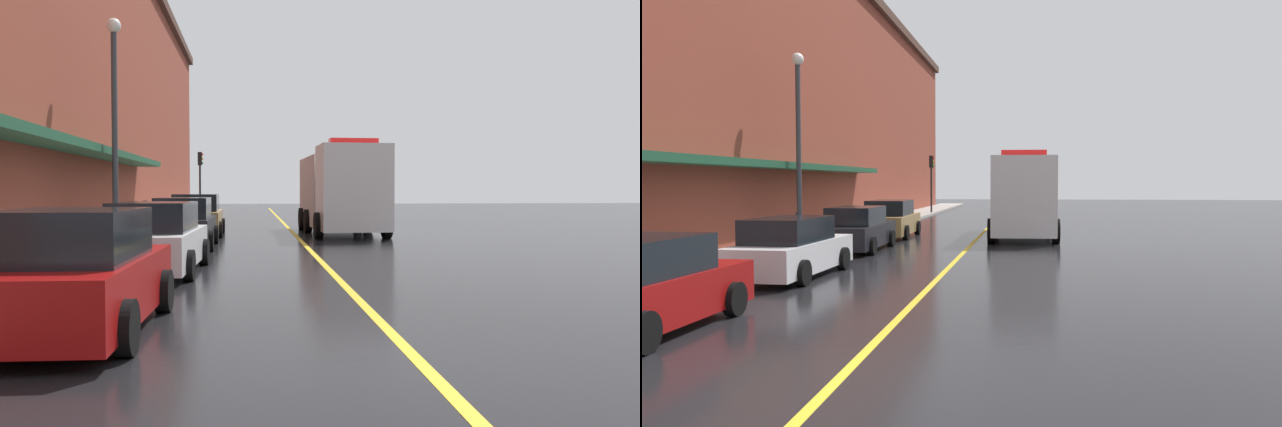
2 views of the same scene
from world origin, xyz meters
The scene contains 12 objects.
ground_plane centered at (0.00, 25.00, 0.00)m, with size 112.00×112.00×0.00m, color black.
sidewalk_left centered at (-6.20, 25.00, 0.07)m, with size 2.40×70.00×0.15m, color #9E9B93.
lane_center_stripe centered at (0.00, 25.00, 0.00)m, with size 0.16×70.00×0.01m, color gold.
parked_car_0 centered at (-4.05, 2.12, 0.75)m, with size 2.13×4.41×1.60m.
parked_car_1 centered at (-3.88, 8.34, 0.74)m, with size 2.13×4.77×1.57m.
parked_car_2 centered at (-3.91, 14.81, 0.75)m, with size 2.00×4.70×1.60m.
parked_car_3 centered at (-3.95, 20.42, 0.79)m, with size 2.15×4.69×1.67m.
box_truck centered at (1.97, 21.22, 1.80)m, with size 3.10×8.63×3.77m.
parking_meter_0 centered at (-5.35, 12.77, 1.06)m, with size 0.14×0.18×1.33m.
parking_meter_2 centered at (-5.35, 16.33, 1.06)m, with size 0.14×0.18×1.33m.
street_lamp_left centered at (-5.95, 14.43, 4.40)m, with size 0.44×0.44×6.94m.
traffic_light_near centered at (-5.29, 40.27, 3.16)m, with size 0.38×0.36×4.30m.
Camera 1 is at (-1.79, -6.70, 1.85)m, focal length 37.52 mm.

